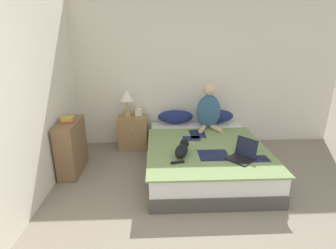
{
  "coord_description": "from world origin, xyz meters",
  "views": [
    {
      "loc": [
        -0.67,
        -1.45,
        1.89
      ],
      "look_at": [
        -0.52,
        1.83,
        0.77
      ],
      "focal_mm": 28.0,
      "sensor_mm": 36.0,
      "label": 1
    }
  ],
  "objects": [
    {
      "name": "bed",
      "position": [
        0.02,
        2.01,
        0.21
      ],
      "size": [
        1.63,
        2.06,
        0.42
      ],
      "color": "#4C4742",
      "rests_on": "ground_plane"
    },
    {
      "name": "wall_side",
      "position": [
        -2.07,
        1.55,
        1.27
      ],
      "size": [
        0.05,
        4.09,
        2.55
      ],
      "color": "silver",
      "rests_on": "ground_plane"
    },
    {
      "name": "table_lamp",
      "position": [
        -1.16,
        2.89,
        0.9
      ],
      "size": [
        0.24,
        0.24,
        0.47
      ],
      "color": "tan",
      "rests_on": "nightstand"
    },
    {
      "name": "laptop_open",
      "position": [
        0.39,
        1.47,
        0.47
      ],
      "size": [
        0.41,
        0.41,
        0.25
      ],
      "rotation": [
        0.0,
        0.0,
        -0.83
      ],
      "color": "black",
      "rests_on": "bed"
    },
    {
      "name": "nightstand",
      "position": [
        -1.08,
        2.86,
        0.28
      ],
      "size": [
        0.48,
        0.38,
        0.57
      ],
      "color": "#937047",
      "rests_on": "ground_plane"
    },
    {
      "name": "bookshelf",
      "position": [
        -1.89,
        2.05,
        0.38
      ],
      "size": [
        0.25,
        0.7,
        0.76
      ],
      "color": "brown",
      "rests_on": "ground_plane"
    },
    {
      "name": "tissue_box",
      "position": [
        -0.98,
        2.94,
        0.62
      ],
      "size": [
        0.12,
        0.12,
        0.14
      ],
      "color": "beige",
      "rests_on": "nightstand"
    },
    {
      "name": "person_sitting",
      "position": [
        0.19,
        2.66,
        0.75
      ],
      "size": [
        0.4,
        0.39,
        0.76
      ],
      "color": "#33567A",
      "rests_on": "bed"
    },
    {
      "name": "book_stack_top",
      "position": [
        -1.89,
        2.05,
        0.79
      ],
      "size": [
        0.19,
        0.22,
        0.06
      ],
      "color": "#B24238",
      "rests_on": "bookshelf"
    },
    {
      "name": "pillow_far",
      "position": [
        0.38,
        2.92,
        0.54
      ],
      "size": [
        0.62,
        0.2,
        0.24
      ],
      "color": "navy",
      "rests_on": "bed"
    },
    {
      "name": "pillow_near",
      "position": [
        -0.34,
        2.92,
        0.54
      ],
      "size": [
        0.62,
        0.2,
        0.24
      ],
      "color": "navy",
      "rests_on": "bed"
    },
    {
      "name": "wall_back",
      "position": [
        0.0,
        3.12,
        1.27
      ],
      "size": [
        5.09,
        0.05,
        2.55
      ],
      "color": "silver",
      "rests_on": "ground_plane"
    },
    {
      "name": "cat_tabby",
      "position": [
        -0.35,
        1.62,
        0.5
      ],
      "size": [
        0.27,
        0.45,
        0.18
      ],
      "rotation": [
        0.0,
        0.0,
        1.25
      ],
      "color": "black",
      "rests_on": "bed"
    }
  ]
}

